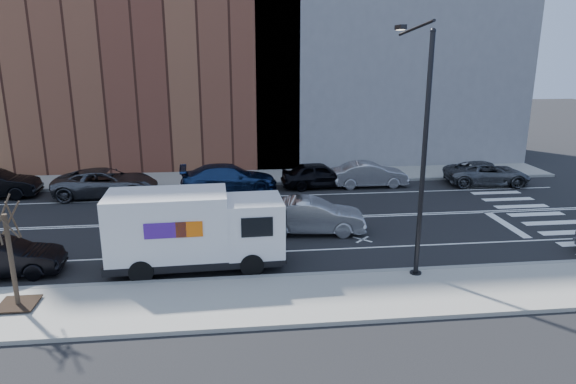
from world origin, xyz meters
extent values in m
plane|color=black|center=(0.00, 0.00, 0.00)|extent=(120.00, 120.00, 0.00)
cube|color=gray|center=(0.00, -8.80, 0.07)|extent=(44.00, 3.60, 0.15)
cube|color=gray|center=(0.00, 8.80, 0.07)|extent=(44.00, 3.60, 0.15)
cube|color=gray|center=(0.00, -7.00, 0.08)|extent=(44.00, 0.25, 0.17)
cube|color=gray|center=(0.00, 7.00, 0.08)|extent=(44.00, 0.25, 0.17)
cube|color=brown|center=(-8.00, 15.60, 11.00)|extent=(26.00, 10.00, 22.00)
cylinder|color=black|center=(7.00, -7.40, 4.50)|extent=(0.18, 0.18, 9.00)
cylinder|color=black|center=(7.00, -7.40, 0.10)|extent=(0.44, 0.44, 0.20)
sphere|color=black|center=(7.00, -7.40, 8.95)|extent=(0.20, 0.20, 0.20)
cylinder|color=black|center=(7.00, -5.70, 9.10)|extent=(0.11, 3.49, 0.48)
cube|color=black|center=(7.00, -4.00, 9.20)|extent=(0.25, 0.80, 0.18)
cube|color=#FFF2CC|center=(7.00, -4.00, 9.10)|extent=(0.18, 0.55, 0.03)
cube|color=black|center=(-7.00, -8.40, 0.23)|extent=(1.20, 1.20, 0.04)
cylinder|color=#382B1E|center=(-7.00, -8.40, 1.75)|extent=(0.16, 0.16, 3.20)
cylinder|color=#382B1E|center=(-6.75, -8.40, 3.15)|extent=(0.06, 0.80, 1.44)
cylinder|color=#382B1E|center=(-6.92, -8.16, 3.15)|extent=(0.81, 0.31, 1.19)
cylinder|color=#382B1E|center=(-7.20, -8.25, 3.15)|extent=(0.58, 0.76, 1.50)
cylinder|color=#382B1E|center=(-6.92, -8.64, 3.15)|extent=(0.72, 0.29, 1.13)
cube|color=black|center=(-1.36, -5.60, 0.48)|extent=(6.75, 2.48, 0.32)
cube|color=silver|center=(1.00, -5.52, 1.67)|extent=(2.23, 2.39, 2.15)
cube|color=black|center=(2.10, -5.48, 1.99)|extent=(0.13, 1.99, 1.02)
cube|color=black|center=(1.04, -6.69, 1.99)|extent=(1.18, 0.08, 0.75)
cube|color=black|center=(0.96, -4.35, 1.99)|extent=(1.18, 0.08, 0.75)
cube|color=black|center=(2.06, -5.48, 0.59)|extent=(0.23, 2.16, 0.38)
cube|color=silver|center=(-2.33, -5.63, 1.88)|extent=(4.60, 2.52, 2.48)
cube|color=#47198C|center=(-2.29, -6.84, 2.05)|extent=(1.51, 0.07, 0.59)
cube|color=orange|center=(-1.43, -6.81, 2.05)|extent=(0.97, 0.05, 0.59)
cube|color=#47198C|center=(-2.37, -4.43, 2.05)|extent=(1.51, 0.07, 0.59)
cube|color=orange|center=(-1.51, -4.40, 2.05)|extent=(0.97, 0.05, 0.59)
cylinder|color=black|center=(0.82, -6.60, 0.45)|extent=(0.91, 0.33, 0.90)
cylinder|color=black|center=(0.75, -4.45, 0.45)|extent=(0.91, 0.33, 0.90)
cylinder|color=black|center=(-3.26, -6.74, 0.45)|extent=(0.91, 0.33, 0.90)
cylinder|color=black|center=(-3.34, -4.59, 0.45)|extent=(0.91, 0.33, 0.90)
imported|color=#494B50|center=(-7.16, 5.43, 0.82)|extent=(5.98, 2.93, 1.63)
imported|color=navy|center=(0.00, 5.59, 0.84)|extent=(5.92, 2.73, 1.68)
imported|color=black|center=(5.60, 5.98, 0.80)|extent=(4.77, 2.10, 1.60)
imported|color=#9C9CA0|center=(8.80, 5.86, 0.77)|extent=(4.70, 1.67, 1.54)
imported|color=#494C50|center=(16.36, 5.45, 0.73)|extent=(5.47, 2.93, 1.46)
imported|color=#A0A1A4|center=(3.84, -2.10, 0.82)|extent=(5.12, 2.28, 1.63)
imported|color=black|center=(-8.60, -5.51, 0.72)|extent=(4.48, 1.83, 1.44)
camera|label=1|loc=(0.14, -24.67, 8.36)|focal=32.00mm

